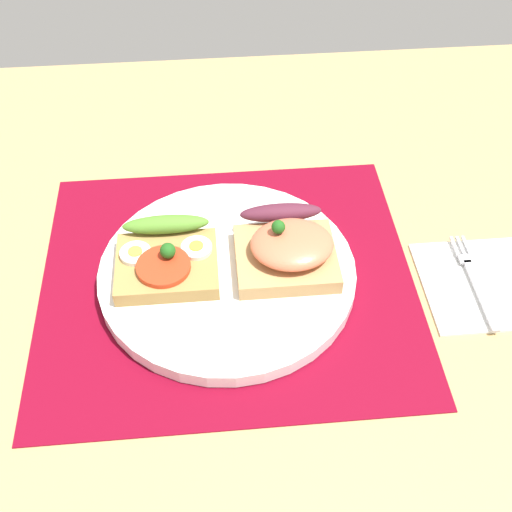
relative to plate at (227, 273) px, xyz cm
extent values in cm
cube|color=tan|center=(0.00, 0.00, -2.69)|extent=(120.00, 90.00, 3.20)
cube|color=maroon|center=(0.00, 0.00, -0.94)|extent=(38.89, 34.89, 0.30)
cylinder|color=white|center=(0.00, 0.00, 0.00)|extent=(26.66, 26.66, 1.58)
cube|color=#A37D42|center=(-6.09, -0.36, 1.65)|extent=(10.30, 8.52, 1.72)
cylinder|color=red|center=(-6.34, -1.08, 2.81)|extent=(5.43, 5.43, 0.60)
ellipsoid|color=#50842A|center=(-6.09, 4.30, 3.41)|extent=(9.06, 2.20, 1.80)
sphere|color=#1E5919|center=(-5.80, -0.36, 3.91)|extent=(1.60, 1.60, 1.60)
cylinder|color=white|center=(-9.18, 1.00, 2.76)|extent=(3.19, 3.19, 0.50)
cylinder|color=yellow|center=(-9.18, 1.00, 3.09)|extent=(1.44, 1.44, 0.16)
cylinder|color=white|center=(-3.00, 1.22, 2.76)|extent=(3.19, 3.19, 0.50)
cylinder|color=yellow|center=(-3.00, 1.22, 3.09)|extent=(1.44, 1.44, 0.16)
cube|color=tan|center=(6.09, 0.10, 1.66)|extent=(10.28, 9.02, 1.74)
ellipsoid|color=#E16948|center=(6.63, 0.06, 3.70)|extent=(8.43, 7.21, 2.34)
ellipsoid|color=#511F30|center=(6.09, 5.01, 3.43)|extent=(8.74, 2.20, 1.80)
sphere|color=#1E5919|center=(5.29, 0.70, 5.57)|extent=(1.40, 1.40, 1.40)
cube|color=white|center=(26.51, -3.07, -0.79)|extent=(12.54, 12.42, 0.60)
cube|color=#B7B7BC|center=(25.58, -4.93, -0.33)|extent=(0.80, 9.33, 0.32)
cube|color=#B7B7BC|center=(25.58, -0.07, -0.33)|extent=(1.50, 1.20, 0.32)
cube|color=#B7B7BC|center=(24.93, 1.93, -0.33)|extent=(0.32, 2.80, 0.32)
cube|color=#B7B7BC|center=(25.58, 1.93, -0.33)|extent=(0.32, 2.80, 0.32)
cube|color=#B7B7BC|center=(26.23, 1.93, -0.33)|extent=(0.32, 2.80, 0.32)
camera|label=1|loc=(-0.97, -44.65, 50.31)|focal=45.25mm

